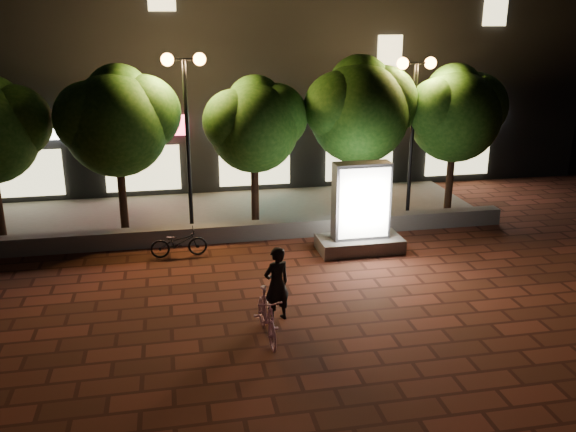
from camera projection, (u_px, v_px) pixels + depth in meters
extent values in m
plane|color=#5F281D|center=(268.00, 297.00, 14.35)|extent=(80.00, 80.00, 0.00)
cube|color=#5E5B57|center=(245.00, 231.00, 18.00)|extent=(16.00, 0.45, 0.50)
cube|color=#5E5B57|center=(236.00, 213.00, 20.40)|extent=(16.00, 5.00, 0.08)
cube|color=black|center=(214.00, 48.00, 24.94)|extent=(28.00, 8.00, 10.00)
cube|color=white|center=(17.00, 130.00, 20.60)|extent=(3.20, 0.12, 0.70)
cube|color=beige|center=(23.00, 174.00, 21.07)|extent=(2.60, 0.10, 1.60)
cube|color=#E4354A|center=(140.00, 126.00, 21.34)|extent=(3.20, 0.12, 0.70)
cube|color=beige|center=(143.00, 169.00, 21.80)|extent=(2.60, 0.10, 1.60)
cube|color=#49F0F0|center=(254.00, 123.00, 22.07)|extent=(3.20, 0.12, 0.70)
cube|color=beige|center=(255.00, 164.00, 22.54)|extent=(2.60, 0.10, 1.60)
cube|color=#FF580C|center=(361.00, 119.00, 22.81)|extent=(3.20, 0.12, 0.70)
cube|color=beige|center=(359.00, 159.00, 23.27)|extent=(2.60, 0.10, 1.60)
cube|color=white|center=(461.00, 116.00, 23.54)|extent=(3.20, 0.12, 0.70)
cube|color=beige|center=(458.00, 155.00, 24.01)|extent=(2.60, 0.10, 1.60)
cube|color=beige|center=(390.00, 52.00, 22.25)|extent=(0.90, 0.10, 1.20)
cube|color=beige|center=(496.00, 9.00, 22.52)|extent=(0.90, 0.10, 1.20)
sphere|color=#32601C|center=(14.00, 122.00, 17.37)|extent=(2.10, 2.10, 2.10)
cylinder|color=black|center=(122.00, 192.00, 18.36)|extent=(0.24, 0.24, 2.34)
sphere|color=#32601C|center=(116.00, 125.00, 17.74)|extent=(3.00, 3.00, 3.00)
sphere|color=#32601C|center=(143.00, 113.00, 17.98)|extent=(2.25, 2.25, 2.25)
sphere|color=#32601C|center=(91.00, 118.00, 17.40)|extent=(2.10, 2.10, 2.10)
sphere|color=#32601C|center=(119.00, 97.00, 17.86)|extent=(1.95, 1.95, 1.95)
cylinder|color=black|center=(255.00, 187.00, 19.11)|extent=(0.24, 0.24, 2.21)
sphere|color=#32601C|center=(254.00, 128.00, 18.55)|extent=(2.70, 2.70, 2.70)
sphere|color=#32601C|center=(275.00, 116.00, 18.76)|extent=(2.03, 2.03, 2.02)
sphere|color=#32601C|center=(234.00, 121.00, 18.22)|extent=(1.89, 1.89, 1.89)
sphere|color=#32601C|center=(255.00, 104.00, 18.68)|extent=(1.76, 1.76, 1.76)
cylinder|color=black|center=(357.00, 178.00, 19.69)|extent=(0.24, 0.24, 2.43)
sphere|color=#32601C|center=(359.00, 114.00, 19.05)|extent=(3.10, 3.10, 3.10)
sphere|color=#32601C|center=(381.00, 103.00, 19.28)|extent=(2.33, 2.33, 2.33)
sphere|color=#32601C|center=(339.00, 107.00, 18.70)|extent=(2.17, 2.17, 2.17)
sphere|color=#32601C|center=(360.00, 87.00, 19.15)|extent=(2.01, 2.02, 2.02)
cylinder|color=black|center=(450.00, 176.00, 20.29)|extent=(0.24, 0.24, 2.29)
sphere|color=#32601C|center=(455.00, 117.00, 19.69)|extent=(2.90, 2.90, 2.90)
sphere|color=#32601C|center=(474.00, 106.00, 19.92)|extent=(2.18, 2.17, 2.17)
sphere|color=#32601C|center=(438.00, 110.00, 19.36)|extent=(2.03, 2.03, 2.03)
sphere|color=#32601C|center=(455.00, 93.00, 19.82)|extent=(1.89, 1.88, 1.88)
cylinder|color=black|center=(188.00, 147.00, 18.13)|extent=(0.12, 0.12, 5.00)
cylinder|color=black|center=(183.00, 59.00, 17.36)|extent=(0.90, 0.08, 0.08)
sphere|color=#FF963F|center=(167.00, 60.00, 17.27)|extent=(0.36, 0.36, 0.36)
sphere|color=#FF963F|center=(200.00, 59.00, 17.44)|extent=(0.36, 0.36, 0.36)
cylinder|color=black|center=(412.00, 141.00, 19.45)|extent=(0.12, 0.12, 4.80)
cylinder|color=black|center=(417.00, 63.00, 18.70)|extent=(0.90, 0.08, 0.08)
sphere|color=#FF963F|center=(403.00, 63.00, 18.62)|extent=(0.36, 0.36, 0.36)
sphere|color=#FF963F|center=(431.00, 63.00, 18.79)|extent=(0.36, 0.36, 0.36)
cube|color=#5E5B57|center=(359.00, 244.00, 17.16)|extent=(2.33, 1.19, 0.39)
cube|color=#4C4C51|center=(361.00, 201.00, 16.77)|extent=(1.55, 0.55, 2.13)
cube|color=white|center=(364.00, 204.00, 16.51)|extent=(1.40, 0.05, 1.93)
cube|color=white|center=(358.00, 198.00, 17.03)|extent=(1.40, 0.05, 1.93)
imported|color=#BF81A7|center=(267.00, 316.00, 12.36)|extent=(0.55, 1.71, 1.02)
imported|color=black|center=(277.00, 284.00, 13.02)|extent=(0.72, 0.60, 1.67)
imported|color=black|center=(179.00, 243.00, 16.67)|extent=(1.54, 0.58, 0.80)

